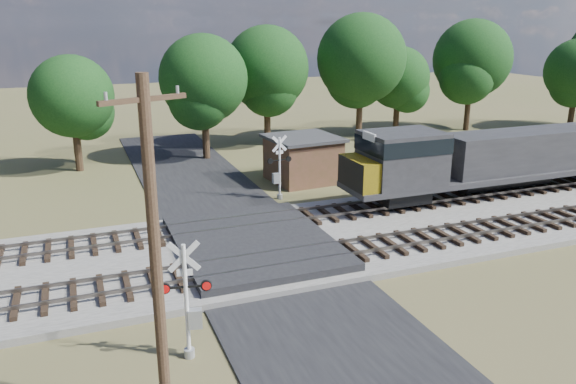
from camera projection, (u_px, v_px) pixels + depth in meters
name	position (u px, v px, depth m)	size (l,w,h in m)	color
ground	(257.00, 254.00, 26.07)	(160.00, 160.00, 0.00)	brown
ballast_bed	(432.00, 221.00, 29.92)	(140.00, 10.00, 0.30)	gray
road	(257.00, 253.00, 26.05)	(7.00, 60.00, 0.08)	black
crossing_panel	(253.00, 244.00, 26.42)	(7.00, 9.00, 0.62)	#262628
track_near	(336.00, 252.00, 25.24)	(140.00, 2.60, 0.33)	black
track_far	(295.00, 218.00, 29.70)	(140.00, 2.60, 0.33)	black
crossing_signal_near	(190.00, 310.00, 17.59)	(1.60, 0.44, 4.01)	silver
crossing_signal_far	(278.00, 173.00, 33.71)	(1.58, 0.37, 3.94)	silver
utility_pole	(155.00, 248.00, 14.08)	(2.13, 0.97, 9.23)	#352218
equipment_shed	(303.00, 159.00, 37.69)	(4.87, 4.87, 3.05)	#4A3720
treeline	(243.00, 69.00, 44.55)	(79.52, 12.14, 11.93)	black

